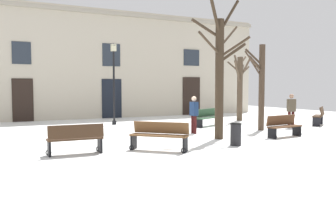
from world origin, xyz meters
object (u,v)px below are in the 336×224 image
tree_right_of_center (261,84)px  streetlamp (114,75)px  tree_foreground (220,71)px  litter_bin (236,134)px  bench_back_to_back_right (208,117)px  bench_back_to_back_left (284,126)px  tree_center (240,84)px  bench_facing_shops (76,139)px  bench_far_corner (319,116)px  person_strolling (291,109)px  bench_by_litter_bin (159,135)px  person_crossing_plaza (194,113)px

tree_right_of_center → streetlamp: streetlamp is taller
tree_foreground → litter_bin: bearing=-105.0°
tree_right_of_center → bench_back_to_back_right: (-1.19, 2.50, -1.62)m
litter_bin → bench_back_to_back_left: size_ratio=0.46×
tree_center → bench_back_to_back_right: (-3.32, -1.71, -1.65)m
tree_foreground → bench_facing_shops: bearing=-172.5°
tree_foreground → bench_far_corner: 7.91m
tree_right_of_center → streetlamp: size_ratio=0.91×
streetlamp → bench_back_to_back_left: 9.01m
bench_facing_shops → person_strolling: size_ratio=1.01×
litter_bin → tree_foreground: bearing=75.0°
tree_foreground → bench_back_to_back_right: tree_foreground is taller
bench_far_corner → tree_center: bearing=-98.2°
tree_foreground → tree_center: bearing=46.3°
streetlamp → bench_by_litter_bin: (-1.29, -8.07, -2.09)m
tree_center → person_crossing_plaza: (-5.46, -3.87, -1.24)m
litter_bin → bench_by_litter_bin: 2.73m
person_crossing_plaza → tree_right_of_center: bearing=84.8°
tree_foreground → bench_facing_shops: 6.04m
tree_foreground → tree_right_of_center: bearing=23.9°
tree_foreground → bench_by_litter_bin: (-3.13, -1.23, -2.09)m
tree_center → streetlamp: 7.36m
tree_foreground → bench_by_litter_bin: tree_foreground is taller
tree_foreground → person_strolling: bearing=16.1°
tree_foreground → person_crossing_plaza: 2.48m
tree_foreground → bench_far_corner: (7.43, 1.73, -2.08)m
bench_back_to_back_left → bench_far_corner: bearing=20.2°
litter_bin → bench_far_corner: (7.84, 3.27, 0.10)m
tree_right_of_center → bench_far_corner: size_ratio=2.58×
tree_center → litter_bin: 9.44m
streetlamp → bench_far_corner: size_ratio=2.82×
bench_by_litter_bin → person_crossing_plaza: 4.35m
tree_right_of_center → bench_far_corner: 4.45m
tree_center → streetlamp: streetlamp is taller
tree_foreground → bench_back_to_back_right: (2.10, 3.96, -2.11)m
litter_bin → bench_by_litter_bin: (-2.71, 0.31, 0.09)m
bench_facing_shops → person_strolling: person_strolling is taller
tree_center → bench_by_litter_bin: size_ratio=2.40×
person_strolling → person_crossing_plaza: bearing=18.9°
bench_far_corner → bench_back_to_back_right: 5.78m
tree_foreground → tree_right_of_center: (3.29, 1.46, -0.49)m
tree_center → bench_by_litter_bin: bearing=-141.1°
streetlamp → bench_facing_shops: size_ratio=2.57×
tree_right_of_center → streetlamp: (-5.12, 5.38, 0.48)m
tree_right_of_center → bench_back_to_back_right: bearing=115.4°
bench_far_corner → person_strolling: size_ratio=0.92×
tree_foreground → bench_back_to_back_left: size_ratio=3.15×
bench_far_corner → bench_facing_shops: bearing=-24.5°
bench_by_litter_bin → bench_facing_shops: bench_facing_shops is taller
person_strolling → bench_back_to_back_left: bearing=61.8°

